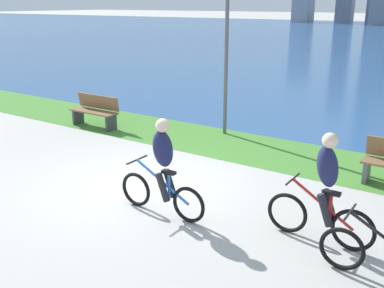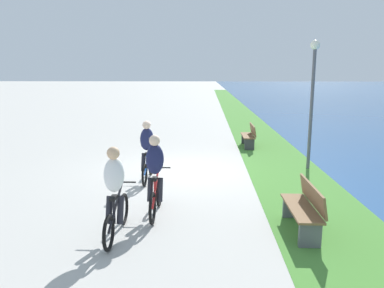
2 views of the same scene
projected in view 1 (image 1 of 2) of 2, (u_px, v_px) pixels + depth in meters
ground_plane at (147, 186)px, 8.54m from camera, size 300.00×300.00×0.00m
grass_strip_bayside at (229, 144)px, 11.07m from camera, size 120.00×2.26×0.01m
cyclist_lead at (163, 168)px, 7.17m from camera, size 1.70×0.52×1.64m
cyclist_trailing at (324, 189)px, 6.32m from camera, size 1.62×0.52×1.67m
bench_near_path at (95, 111)px, 12.47m from camera, size 1.50×0.47×0.90m
lamppost_tall at (227, 38)px, 11.20m from camera, size 0.28×0.28×3.84m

